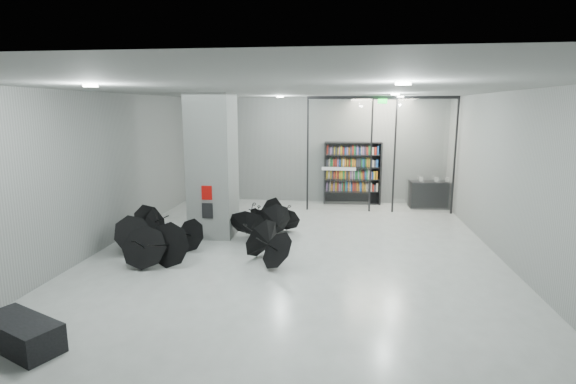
# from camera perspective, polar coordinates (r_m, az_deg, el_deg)

# --- Properties ---
(room) EXTENTS (14.00, 14.02, 4.01)m
(room) POSITION_cam_1_polar(r_m,az_deg,el_deg) (10.04, 0.65, 6.46)
(room) COLOR gray
(room) RESTS_ON ground
(column) EXTENTS (1.20, 1.20, 4.00)m
(column) POSITION_cam_1_polar(r_m,az_deg,el_deg) (12.59, -9.72, 3.34)
(column) COLOR slate
(column) RESTS_ON ground
(fire_cabinet) EXTENTS (0.28, 0.04, 0.38)m
(fire_cabinet) POSITION_cam_1_polar(r_m,az_deg,el_deg) (12.11, -10.46, -0.10)
(fire_cabinet) COLOR #A50A07
(fire_cabinet) RESTS_ON column
(info_panel) EXTENTS (0.30, 0.03, 0.42)m
(info_panel) POSITION_cam_1_polar(r_m,az_deg,el_deg) (12.21, -10.38, -2.40)
(info_panel) COLOR black
(info_panel) RESTS_ON column
(exit_sign) EXTENTS (0.30, 0.06, 0.15)m
(exit_sign) POSITION_cam_1_polar(r_m,az_deg,el_deg) (15.30, 12.12, 11.40)
(exit_sign) COLOR #0CE533
(exit_sign) RESTS_ON room
(glass_partition) EXTENTS (5.06, 0.08, 4.00)m
(glass_partition) POSITION_cam_1_polar(r_m,az_deg,el_deg) (15.56, 11.79, 5.36)
(glass_partition) COLOR silver
(glass_partition) RESTS_ON ground
(bench) EXTENTS (1.52, 1.12, 0.45)m
(bench) POSITION_cam_1_polar(r_m,az_deg,el_deg) (8.14, -31.22, -15.41)
(bench) COLOR black
(bench) RESTS_ON ground
(bookshelf) EXTENTS (2.16, 0.59, 2.35)m
(bookshelf) POSITION_cam_1_polar(r_m,az_deg,el_deg) (16.88, 8.31, 2.44)
(bookshelf) COLOR black
(bookshelf) RESTS_ON ground
(shop_counter) EXTENTS (1.67, 0.76, 0.98)m
(shop_counter) POSITION_cam_1_polar(r_m,az_deg,el_deg) (16.92, 18.18, -0.32)
(shop_counter) COLOR black
(shop_counter) RESTS_ON ground
(umbrella_cluster) EXTENTS (5.34, 4.43, 1.32)m
(umbrella_cluster) POSITION_cam_1_polar(r_m,az_deg,el_deg) (11.77, -8.60, -5.54)
(umbrella_cluster) COLOR black
(umbrella_cluster) RESTS_ON ground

